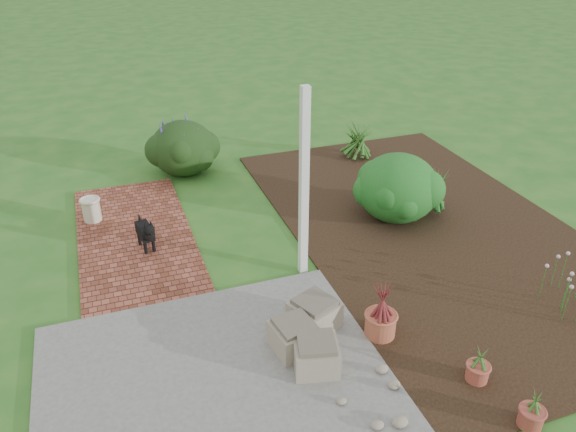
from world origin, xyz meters
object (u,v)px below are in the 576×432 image
object	(u,v)px
stone_trough_near	(316,356)
cream_ceramic_urn	(91,210)
evergreen_shrub	(398,186)
black_dog	(146,231)

from	to	relation	value
stone_trough_near	cream_ceramic_urn	bearing A→B (deg)	116.77
stone_trough_near	evergreen_shrub	distance (m)	3.54
stone_trough_near	evergreen_shrub	xyz separation A→B (m)	(2.38, 2.60, 0.36)
black_dog	cream_ceramic_urn	world-z (taller)	black_dog
black_dog	evergreen_shrub	distance (m)	3.75
stone_trough_near	cream_ceramic_urn	distance (m)	4.52
black_dog	evergreen_shrub	world-z (taller)	evergreen_shrub
cream_ceramic_urn	black_dog	bearing A→B (deg)	-58.83
stone_trough_near	evergreen_shrub	size ratio (longest dim) A/B	0.37
black_dog	cream_ceramic_urn	xyz separation A→B (m)	(-0.68, 1.13, -0.11)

